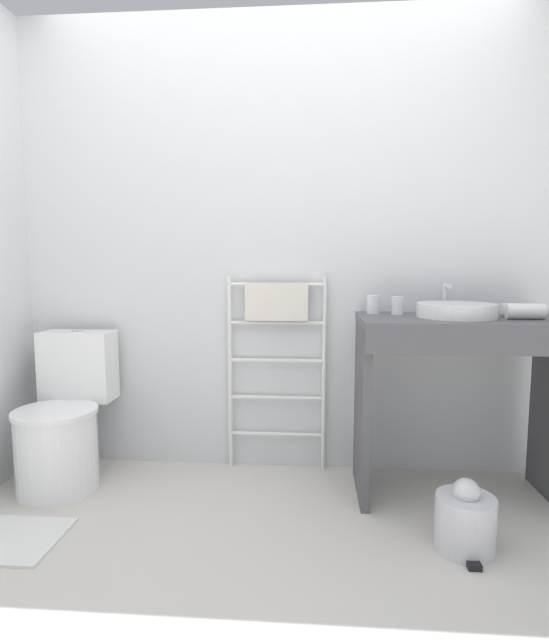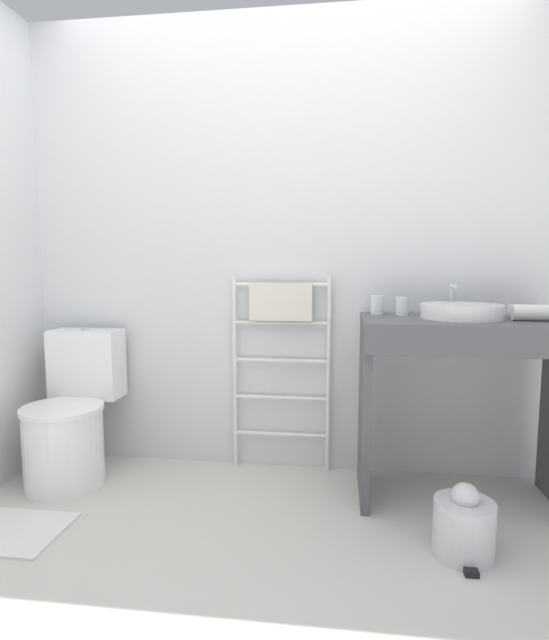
% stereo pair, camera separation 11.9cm
% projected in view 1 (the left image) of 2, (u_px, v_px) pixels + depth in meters
% --- Properties ---
extents(ground_plane, '(12.00, 12.00, 0.00)m').
position_uv_depth(ground_plane, '(253.00, 625.00, 1.58)').
color(ground_plane, beige).
extents(wall_back, '(3.08, 0.12, 2.46)m').
position_uv_depth(wall_back, '(281.00, 247.00, 2.75)').
color(wall_back, silver).
rests_on(wall_back, ground_plane).
extents(toilet, '(0.41, 0.56, 0.79)m').
position_uv_depth(toilet, '(64.00, 424.00, 2.56)').
color(toilet, white).
rests_on(toilet, ground_plane).
extents(towel_radiator, '(0.54, 0.06, 1.07)m').
position_uv_depth(towel_radiator, '(277.00, 334.00, 2.70)').
color(towel_radiator, white).
rests_on(towel_radiator, ground_plane).
extents(vanity_counter, '(0.95, 0.53, 0.88)m').
position_uv_depth(vanity_counter, '(459.00, 378.00, 2.39)').
color(vanity_counter, '#4C4C51').
rests_on(vanity_counter, ground_plane).
extents(sink_basin, '(0.37, 0.37, 0.07)m').
position_uv_depth(sink_basin, '(457.00, 310.00, 2.38)').
color(sink_basin, white).
rests_on(sink_basin, vanity_counter).
extents(faucet, '(0.02, 0.10, 0.15)m').
position_uv_depth(faucet, '(446.00, 294.00, 2.57)').
color(faucet, silver).
rests_on(faucet, vanity_counter).
extents(cup_near_wall, '(0.07, 0.07, 0.09)m').
position_uv_depth(cup_near_wall, '(373.00, 304.00, 2.55)').
color(cup_near_wall, white).
rests_on(cup_near_wall, vanity_counter).
extents(cup_near_edge, '(0.06, 0.06, 0.09)m').
position_uv_depth(cup_near_edge, '(398.00, 306.00, 2.50)').
color(cup_near_edge, white).
rests_on(cup_near_edge, vanity_counter).
extents(hair_dryer, '(0.23, 0.18, 0.07)m').
position_uv_depth(hair_dryer, '(526.00, 311.00, 2.30)').
color(hair_dryer, white).
rests_on(hair_dryer, vanity_counter).
extents(trash_bin, '(0.23, 0.27, 0.30)m').
position_uv_depth(trash_bin, '(465.00, 520.00, 1.99)').
color(trash_bin, silver).
rests_on(trash_bin, ground_plane).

